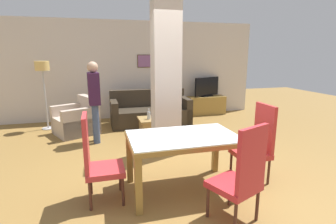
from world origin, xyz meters
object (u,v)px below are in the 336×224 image
armchair (78,121)px  dining_chair_head_right (257,142)px  tv_stand (206,105)px  dining_chair_near_right (242,175)px  coffee_table (154,127)px  floor_lamp (43,72)px  sofa (150,113)px  dining_chair_head_left (97,158)px  dining_table (183,148)px  standing_person (94,97)px  tv_screen (207,87)px

armchair → dining_chair_head_right: bearing=-165.1°
tv_stand → dining_chair_near_right: bearing=-109.5°
coffee_table → floor_lamp: bearing=152.5°
sofa → dining_chair_head_left: bearing=68.6°
dining_chair_head_right → floor_lamp: size_ratio=0.68×
armchair → tv_stand: 3.80m
dining_chair_near_right → dining_chair_head_left: size_ratio=1.00×
dining_chair_head_left → sofa: bearing=158.6°
dining_table → armchair: bearing=116.5°
coffee_table → tv_stand: bearing=40.2°
tv_stand → dining_table: bearing=-117.3°
dining_table → dining_chair_near_right: 0.93m
dining_chair_near_right → standing_person: standing_person is taller
dining_table → floor_lamp: floor_lamp is taller
dining_table → coffee_table: bearing=87.1°
dining_chair_head_left → tv_screen: 5.24m
armchair → floor_lamp: floor_lamp is taller
armchair → tv_stand: (3.65, 1.04, -0.02)m
sofa → coffee_table: sofa is taller
floor_lamp → standing_person: (1.15, -1.32, -0.42)m
sofa → armchair: bearing=13.2°
dining_chair_near_right → standing_person: (-1.48, 3.20, 0.39)m
dining_chair_near_right → standing_person: bearing=92.0°
sofa → tv_stand: bearing=-161.5°
armchair → floor_lamp: bearing=25.2°
dining_chair_head_right → tv_stand: dining_chair_head_right is taller
dining_chair_head_left → dining_chair_near_right: bearing=59.7°
tv_screen → coffee_table: bearing=17.9°
tv_stand → dining_chair_head_left: bearing=-128.1°
dining_table → tv_screen: bearing=62.7°
standing_person → coffee_table: bearing=90.0°
dining_table → armchair: (-1.53, 3.07, -0.30)m
dining_table → tv_stand: bearing=62.7°
floor_lamp → armchair: bearing=-39.0°
dining_table → sofa: (0.26, 3.49, -0.30)m
sofa → floor_lamp: (-2.52, 0.18, 1.08)m
dining_chair_head_right → dining_chair_head_left: size_ratio=1.00×
dining_chair_head_right → coffee_table: 2.64m
floor_lamp → dining_chair_head_right: bearing=-47.3°
dining_chair_head_right → sofa: bearing=13.8°
tv_screen → floor_lamp: floor_lamp is taller
dining_chair_head_left → coffee_table: size_ratio=1.71×
tv_stand → floor_lamp: floor_lamp is taller
tv_screen → tv_stand: bearing=180.0°
sofa → standing_person: (-1.37, -1.15, 0.66)m
dining_table → floor_lamp: (-2.26, 3.67, 0.78)m
armchair → floor_lamp: 1.44m
standing_person → dining_chair_near_right: bearing=21.0°
sofa → floor_lamp: 2.75m
dining_chair_head_right → tv_stand: bearing=-13.8°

